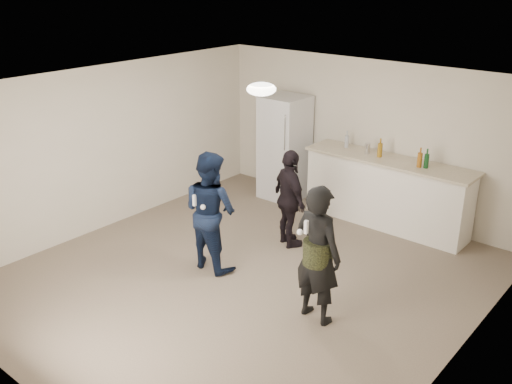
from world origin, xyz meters
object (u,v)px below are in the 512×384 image
Objects in this scene: shaker at (368,148)px; counter at (386,193)px; spectator at (290,199)px; man at (210,211)px; woman at (318,254)px; fridge at (285,148)px.

counter is at bearing -3.59° from shaker.
spectator is (-0.72, -1.55, 0.20)m from counter.
man is 1.80m from woman.
woman is at bearing -77.41° from counter.
spectator reaches higher than shaker.
man reaches higher than counter.
man is at bearing -105.55° from shaker.
shaker is at bearing 3.50° from fridge.
fridge is 1.58m from shaker.
spectator is at bearing -38.69° from woman.
fridge reaches higher than man.
man reaches higher than shaker.
shaker is 1.67m from spectator.
fridge reaches higher than woman.
fridge reaches higher than spectator.
fridge is 10.59× the size of shaker.
man is 1.26m from spectator.
fridge is 1.93m from spectator.
counter is 1.44× the size of fridge.
fridge is 2.77m from man.
fridge is at bearing -71.83° from man.
counter is 1.99m from fridge.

